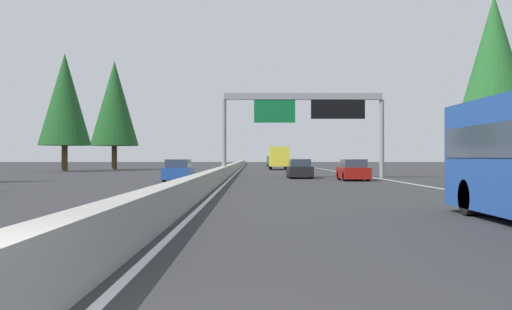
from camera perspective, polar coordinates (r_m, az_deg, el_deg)
ground_plane at (r=65.10m, az=-2.01°, el=-1.62°), size 320.00×320.00×0.00m
median_barrier at (r=85.08m, az=-1.81°, el=-0.99°), size 180.00×0.56×0.90m
shoulder_stripe_right at (r=75.68m, az=6.97°, el=-1.42°), size 160.00×0.16×0.01m
shoulder_stripe_median at (r=75.08m, az=-1.59°, el=-1.43°), size 160.00×0.16×0.01m
sign_gantry_overhead at (r=50.10m, az=4.41°, el=3.97°), size 0.50×12.68×6.60m
sedan_far_center at (r=44.95m, az=8.65°, el=-1.38°), size 4.40×1.80×1.47m
box_truck_distant_a at (r=83.97m, az=2.02°, el=-0.21°), size 8.50×2.40×2.95m
pickup_mid_left at (r=116.35m, az=1.46°, el=-0.55°), size 5.60×2.00×1.86m
sedan_far_right at (r=49.31m, az=3.91°, el=-1.28°), size 4.40×1.80×1.47m
oncoming_near at (r=43.42m, az=-6.90°, el=-1.42°), size 4.40×1.80×1.47m
conifer_right_mid at (r=55.60m, az=20.45°, el=7.43°), size 6.50×6.50×14.77m
conifer_left_mid at (r=76.63m, az=-16.67°, el=4.76°), size 5.96×5.96×13.55m
conifer_left_far at (r=85.68m, az=-12.50°, el=4.51°), size 6.25×6.25×14.21m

